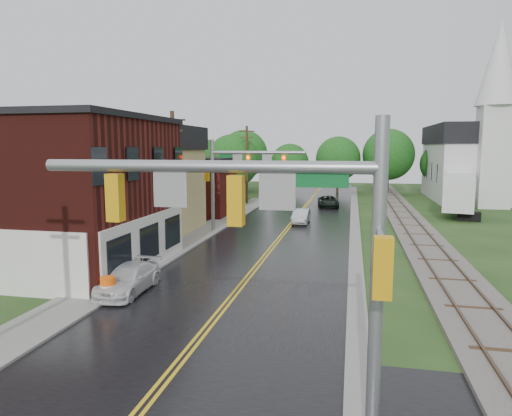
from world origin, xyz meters
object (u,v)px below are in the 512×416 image
(utility_pole_b, at_px, (174,175))
(semi_trailer, at_px, (459,191))
(brick_building, at_px, (30,192))
(pickup_white, at_px, (128,279))
(traffic_signal_far, at_px, (239,169))
(sedan_silver, at_px, (301,216))
(tree_left_c, at_px, (175,167))
(church, at_px, (477,154))
(construction_barrel, at_px, (108,290))
(tree_left_a, at_px, (6,168))
(tree_left_b, at_px, (103,157))
(tree_left_e, at_px, (234,162))
(utility_pole_c, at_px, (247,164))
(traffic_signal_near, at_px, (272,227))
(suv_dark, at_px, (328,202))

(utility_pole_b, bearing_deg, semi_trailer, 40.74)
(brick_building, bearing_deg, pickup_white, -24.86)
(traffic_signal_far, bearing_deg, sedan_silver, 50.09)
(traffic_signal_far, xyz_separation_m, tree_left_c, (-10.38, 12.90, -0.46))
(church, distance_m, sedan_silver, 29.39)
(brick_building, bearing_deg, tree_left_c, 93.14)
(pickup_white, bearing_deg, construction_barrel, -98.74)
(tree_left_a, xyz_separation_m, pickup_white, (15.05, -10.46, -4.49))
(brick_building, bearing_deg, church, 50.02)
(traffic_signal_far, height_order, tree_left_b, tree_left_b)
(brick_building, bearing_deg, tree_left_b, 107.61)
(tree_left_c, relative_size, semi_trailer, 0.62)
(tree_left_b, relative_size, tree_left_e, 1.19)
(brick_building, distance_m, utility_pole_c, 29.56)
(tree_left_a, height_order, tree_left_b, tree_left_b)
(tree_left_c, distance_m, pickup_white, 30.11)
(church, height_order, traffic_signal_far, church)
(traffic_signal_near, distance_m, pickup_white, 13.28)
(tree_left_c, distance_m, suv_dark, 17.22)
(utility_pole_c, height_order, suv_dark, utility_pole_c)
(sedan_silver, bearing_deg, brick_building, -127.19)
(church, bearing_deg, brick_building, -129.98)
(tree_left_e, bearing_deg, construction_barrel, -83.88)
(semi_trailer, bearing_deg, tree_left_e, 169.12)
(traffic_signal_near, distance_m, tree_left_c, 41.67)
(traffic_signal_far, distance_m, semi_trailer, 23.87)
(church, relative_size, utility_pole_b, 2.22)
(traffic_signal_far, distance_m, tree_left_c, 16.56)
(suv_dark, xyz_separation_m, semi_trailer, (12.97, -2.25, 1.65))
(church, bearing_deg, traffic_signal_far, -131.27)
(tree_left_e, bearing_deg, suv_dark, -12.03)
(tree_left_c, relative_size, construction_barrel, 6.79)
(utility_pole_c, height_order, pickup_white, utility_pole_c)
(tree_left_c, height_order, construction_barrel, tree_left_c)
(traffic_signal_near, relative_size, tree_left_b, 0.76)
(traffic_signal_far, relative_size, pickup_white, 1.71)
(utility_pole_b, distance_m, construction_barrel, 12.83)
(utility_pole_c, xyz_separation_m, tree_left_a, (-13.05, -22.10, 0.39))
(brick_building, xyz_separation_m, construction_barrel, (7.48, -5.00, -3.59))
(church, relative_size, suv_dark, 4.47)
(utility_pole_b, xyz_separation_m, tree_left_e, (-2.05, 23.90, 0.09))
(church, xyz_separation_m, tree_left_c, (-33.85, -13.84, -1.32))
(semi_trailer, bearing_deg, construction_barrel, -123.31)
(utility_pole_c, xyz_separation_m, suv_dark, (9.34, -0.53, -4.10))
(utility_pole_c, height_order, tree_left_e, utility_pole_c)
(suv_dark, relative_size, construction_barrel, 3.97)
(traffic_signal_near, bearing_deg, tree_left_c, 114.56)
(church, distance_m, traffic_signal_far, 35.59)
(tree_left_a, relative_size, suv_dark, 1.94)
(brick_building, height_order, suv_dark, brick_building)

